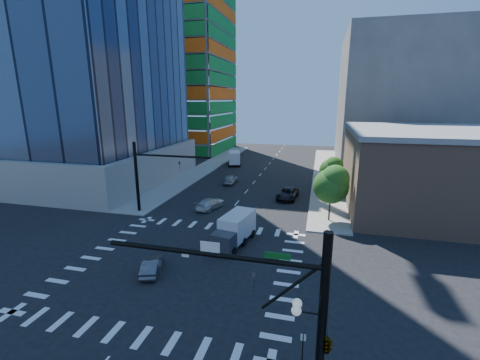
% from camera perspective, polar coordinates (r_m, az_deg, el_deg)
% --- Properties ---
extents(ground, '(160.00, 160.00, 0.00)m').
position_cam_1_polar(ground, '(29.83, -9.64, -14.61)').
color(ground, black).
rests_on(ground, ground).
extents(road_markings, '(20.00, 20.00, 0.01)m').
position_cam_1_polar(road_markings, '(29.82, -9.64, -14.61)').
color(road_markings, silver).
rests_on(road_markings, ground).
extents(sidewalk_ne, '(5.00, 60.00, 0.15)m').
position_cam_1_polar(sidewalk_ne, '(65.38, 15.10, 1.12)').
color(sidewalk_ne, gray).
rests_on(sidewalk_ne, ground).
extents(sidewalk_nw, '(5.00, 60.00, 0.15)m').
position_cam_1_polar(sidewalk_nw, '(69.44, -5.98, 2.28)').
color(sidewalk_nw, gray).
rests_on(sidewalk_nw, ground).
extents(construction_building, '(25.16, 34.50, 70.60)m').
position_cam_1_polar(construction_building, '(94.50, -10.63, 20.20)').
color(construction_building, gray).
rests_on(construction_building, ground).
extents(commercial_building, '(20.50, 22.50, 10.60)m').
position_cam_1_polar(commercial_building, '(48.73, 30.56, 1.59)').
color(commercial_building, '#946D56').
rests_on(commercial_building, ground).
extents(bg_building_ne, '(24.00, 30.00, 28.00)m').
position_cam_1_polar(bg_building_ne, '(80.42, 26.27, 12.55)').
color(bg_building_ne, '#605C57').
rests_on(bg_building_ne, ground).
extents(signal_mast_se, '(10.51, 2.48, 9.00)m').
position_cam_1_polar(signal_mast_se, '(15.39, 10.78, -23.03)').
color(signal_mast_se, black).
rests_on(signal_mast_se, sidewalk_se).
extents(signal_mast_nw, '(10.20, 0.40, 9.00)m').
position_cam_1_polar(signal_mast_nw, '(41.98, -16.24, 1.53)').
color(signal_mast_nw, black).
rests_on(signal_mast_nw, sidewalk_nw).
extents(tree_south, '(4.16, 4.16, 6.82)m').
position_cam_1_polar(tree_south, '(38.94, 16.10, -0.65)').
color(tree_south, '#382316').
rests_on(tree_south, sidewalk_ne).
extents(tree_north, '(3.54, 3.52, 5.78)m').
position_cam_1_polar(tree_north, '(50.79, 16.02, 1.93)').
color(tree_north, '#382316').
rests_on(tree_north, sidewalk_ne).
extents(no_parking_sign, '(0.30, 0.06, 2.20)m').
position_cam_1_polar(no_parking_sign, '(19.61, 11.08, -27.16)').
color(no_parking_sign, black).
rests_on(no_parking_sign, ground).
extents(car_nb_far, '(3.18, 5.91, 1.57)m').
position_cam_1_polar(car_nb_far, '(47.81, 8.49, -2.38)').
color(car_nb_far, black).
rests_on(car_nb_far, ground).
extents(car_sb_near, '(3.31, 5.26, 1.42)m').
position_cam_1_polar(car_sb_near, '(43.28, -5.26, -4.15)').
color(car_sb_near, silver).
rests_on(car_sb_near, ground).
extents(car_sb_mid, '(1.87, 4.56, 1.55)m').
position_cam_1_polar(car_sb_mid, '(55.82, -1.68, 0.16)').
color(car_sb_mid, '#9C9CA3').
rests_on(car_sb_mid, ground).
extents(car_sb_cross, '(2.44, 4.07, 1.27)m').
position_cam_1_polar(car_sb_cross, '(29.00, -15.38, -14.41)').
color(car_sb_cross, '#4E4D52').
rests_on(car_sb_cross, ground).
extents(box_truck_near, '(3.42, 6.01, 2.97)m').
position_cam_1_polar(box_truck_near, '(32.51, -1.18, -9.31)').
color(box_truck_near, black).
rests_on(box_truck_near, ground).
extents(box_truck_far, '(4.07, 6.39, 3.11)m').
position_cam_1_polar(box_truck_far, '(71.90, -1.01, 3.82)').
color(box_truck_far, black).
rests_on(box_truck_far, ground).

